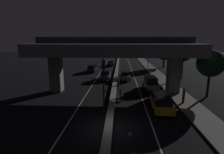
# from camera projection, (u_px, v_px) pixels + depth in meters

# --- Properties ---
(ground_plane) EXTENTS (200.00, 200.00, 0.00)m
(ground_plane) POSITION_uv_depth(u_px,v_px,m) (109.00, 128.00, 15.04)
(ground_plane) COLOR black
(lane_line_left_inner) EXTENTS (0.12, 126.00, 0.00)m
(lane_line_left_inner) POSITION_uv_depth(u_px,v_px,m) (104.00, 67.00, 49.43)
(lane_line_left_inner) COLOR beige
(lane_line_left_inner) RESTS_ON ground_plane
(lane_line_right_inner) EXTENTS (0.12, 126.00, 0.00)m
(lane_line_right_inner) POSITION_uv_depth(u_px,v_px,m) (131.00, 67.00, 49.06)
(lane_line_right_inner) COLOR beige
(lane_line_right_inner) RESTS_ON ground_plane
(median_divider) EXTENTS (0.69, 126.00, 0.41)m
(median_divider) POSITION_uv_depth(u_px,v_px,m) (117.00, 66.00, 49.20)
(median_divider) COLOR gray
(median_divider) RESTS_ON ground_plane
(sidewalk_right) EXTENTS (2.84, 126.00, 0.15)m
(sidewalk_right) POSITION_uv_depth(u_px,v_px,m) (154.00, 71.00, 41.95)
(sidewalk_right) COLOR slate
(sidewalk_right) RESTS_ON ground_plane
(elevated_overpass) EXTENTS (21.95, 9.34, 7.87)m
(elevated_overpass) POSITION_uv_depth(u_px,v_px,m) (114.00, 51.00, 24.33)
(elevated_overpass) COLOR slate
(elevated_overpass) RESTS_ON ground_plane
(traffic_light_left_of_median) EXTENTS (0.30, 0.49, 5.67)m
(traffic_light_left_of_median) POSITION_uv_depth(u_px,v_px,m) (104.00, 77.00, 17.47)
(traffic_light_left_of_median) COLOR black
(traffic_light_left_of_median) RESTS_ON ground_plane
(street_lamp) EXTENTS (2.03, 0.32, 7.04)m
(street_lamp) POSITION_uv_depth(u_px,v_px,m) (148.00, 53.00, 46.22)
(street_lamp) COLOR #2D2D30
(street_lamp) RESTS_ON ground_plane
(car_taxi_yellow_lead) EXTENTS (2.17, 4.78, 1.73)m
(car_taxi_yellow_lead) POSITION_uv_depth(u_px,v_px,m) (161.00, 102.00, 18.77)
(car_taxi_yellow_lead) COLOR gold
(car_taxi_yellow_lead) RESTS_ON ground_plane
(car_silver_second) EXTENTS (2.10, 4.03, 1.94)m
(car_silver_second) POSITION_uv_depth(u_px,v_px,m) (151.00, 83.00, 26.75)
(car_silver_second) COLOR gray
(car_silver_second) RESTS_ON ground_plane
(car_silver_third) EXTENTS (1.95, 3.96, 1.64)m
(car_silver_third) POSITION_uv_depth(u_px,v_px,m) (125.00, 75.00, 33.14)
(car_silver_third) COLOR gray
(car_silver_third) RESTS_ON ground_plane
(car_grey_lead_oncoming) EXTENTS (1.91, 4.04, 1.82)m
(car_grey_lead_oncoming) POSITION_uv_depth(u_px,v_px,m) (106.00, 75.00, 33.38)
(car_grey_lead_oncoming) COLOR #515459
(car_grey_lead_oncoming) RESTS_ON ground_plane
(car_dark_blue_second_oncoming) EXTENTS (2.09, 4.66, 1.75)m
(car_dark_blue_second_oncoming) POSITION_uv_depth(u_px,v_px,m) (93.00, 68.00, 41.55)
(car_dark_blue_second_oncoming) COLOR #141938
(car_dark_blue_second_oncoming) RESTS_ON ground_plane
(car_dark_green_third_oncoming) EXTENTS (2.06, 4.69, 1.42)m
(car_dark_green_third_oncoming) POSITION_uv_depth(u_px,v_px,m) (110.00, 63.00, 51.56)
(car_dark_green_third_oncoming) COLOR black
(car_dark_green_third_oncoming) RESTS_ON ground_plane
(motorcycle_red_filtering_near) EXTENTS (0.34, 1.81, 1.41)m
(motorcycle_red_filtering_near) POSITION_uv_depth(u_px,v_px,m) (121.00, 95.00, 21.99)
(motorcycle_red_filtering_near) COLOR black
(motorcycle_red_filtering_near) RESTS_ON ground_plane
(motorcycle_black_filtering_mid) EXTENTS (0.32, 1.81, 1.42)m
(motorcycle_black_filtering_mid) POSITION_uv_depth(u_px,v_px,m) (118.00, 84.00, 27.72)
(motorcycle_black_filtering_mid) COLOR black
(motorcycle_black_filtering_mid) RESTS_ON ground_plane
(pedestrian_on_sidewalk) EXTENTS (0.34, 0.34, 1.78)m
(pedestrian_on_sidewalk) POSITION_uv_depth(u_px,v_px,m) (184.00, 95.00, 20.47)
(pedestrian_on_sidewalk) COLOR black
(pedestrian_on_sidewalk) RESTS_ON sidewalk_right
(roadside_tree_kerbside_near) EXTENTS (3.49, 3.49, 6.24)m
(roadside_tree_kerbside_near) POSITION_uv_depth(u_px,v_px,m) (211.00, 64.00, 22.43)
(roadside_tree_kerbside_near) COLOR #2D2116
(roadside_tree_kerbside_near) RESTS_ON ground_plane
(roadside_tree_kerbside_mid) EXTENTS (3.23, 3.23, 6.65)m
(roadside_tree_kerbside_mid) POSITION_uv_depth(u_px,v_px,m) (183.00, 53.00, 33.15)
(roadside_tree_kerbside_mid) COLOR #2D2116
(roadside_tree_kerbside_mid) RESTS_ON ground_plane
(roadside_tree_kerbside_far) EXTENTS (4.70, 4.70, 6.80)m
(roadside_tree_kerbside_far) POSITION_uv_depth(u_px,v_px,m) (164.00, 51.00, 47.41)
(roadside_tree_kerbside_far) COLOR #2D2116
(roadside_tree_kerbside_far) RESTS_ON ground_plane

